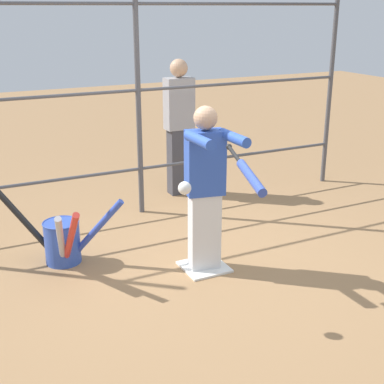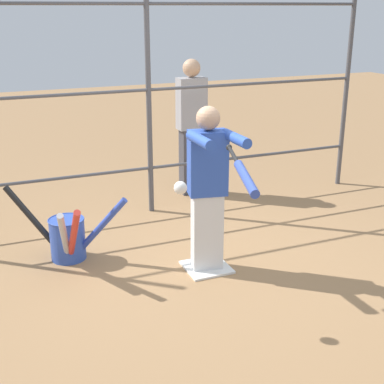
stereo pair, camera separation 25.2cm
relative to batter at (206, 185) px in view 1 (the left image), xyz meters
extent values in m
plane|color=#9E754C|center=(0.00, -0.02, -0.81)|extent=(24.00, 24.00, 0.00)
cube|color=white|center=(0.00, -0.02, -0.80)|extent=(0.40, 0.40, 0.02)
cylinder|color=#4C4C51|center=(-2.68, -1.62, 0.61)|extent=(0.06, 0.06, 2.85)
cylinder|color=#4C4C51|center=(0.00, -1.62, 0.61)|extent=(0.06, 0.06, 2.85)
cylinder|color=#4C4C51|center=(0.00, -1.62, -0.29)|extent=(5.35, 0.04, 0.04)
cylinder|color=#4C4C51|center=(0.00, -1.62, 0.61)|extent=(5.35, 0.04, 0.04)
cylinder|color=#4C4C51|center=(0.00, -1.62, 1.50)|extent=(5.35, 0.04, 0.04)
cube|color=silver|center=(0.00, -0.02, -0.45)|extent=(0.30, 0.22, 0.73)
cube|color=#2D51B7|center=(0.00, -0.02, 0.20)|extent=(0.36, 0.25, 0.57)
sphere|color=tan|center=(0.00, -0.02, 0.59)|extent=(0.21, 0.21, 0.21)
cylinder|color=#2D51B7|center=(-0.15, 0.22, 0.45)|extent=(0.09, 0.40, 0.09)
cylinder|color=#2D51B7|center=(0.15, 0.16, 0.45)|extent=(0.09, 0.40, 0.09)
sphere|color=black|center=(0.00, 0.39, 0.43)|extent=(0.05, 0.05, 0.05)
cylinder|color=black|center=(0.04, 0.55, 0.41)|extent=(0.11, 0.33, 0.07)
cylinder|color=#334CB2|center=(0.15, 0.95, 0.36)|extent=(0.19, 0.51, 0.13)
sphere|color=white|center=(0.52, 0.67, 0.25)|extent=(0.10, 0.10, 0.10)
cylinder|color=#3351B2|center=(1.14, -0.71, -0.61)|extent=(0.33, 0.33, 0.40)
torus|color=#3351B2|center=(1.14, -0.71, -0.41)|extent=(0.34, 0.34, 0.01)
cylinder|color=#B2B2B7|center=(1.20, -0.43, -0.47)|extent=(0.17, 0.49, 0.63)
cylinder|color=black|center=(1.41, -0.91, -0.46)|extent=(0.51, 0.40, 0.67)
cylinder|color=red|center=(1.14, -0.36, -0.44)|extent=(0.06, 0.62, 0.70)
cylinder|color=#334CB2|center=(0.86, -0.54, -0.48)|extent=(0.51, 0.36, 0.63)
cube|color=#3F3F47|center=(-0.69, -2.03, -0.39)|extent=(0.28, 0.17, 0.84)
cube|color=#99999E|center=(-0.69, -2.03, 0.35)|extent=(0.35, 0.19, 0.63)
sphere|color=tan|center=(-0.69, -2.03, 0.78)|extent=(0.22, 0.22, 0.22)
camera|label=1|loc=(2.06, 3.92, 1.47)|focal=50.00mm
camera|label=2|loc=(1.83, 4.03, 1.47)|focal=50.00mm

